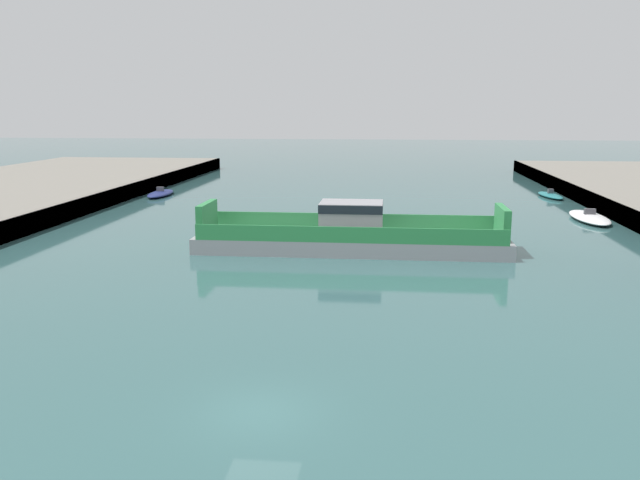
{
  "coord_description": "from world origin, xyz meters",
  "views": [
    {
      "loc": [
        4.13,
        -20.12,
        10.03
      ],
      "look_at": [
        0.0,
        19.62,
        2.0
      ],
      "focal_mm": 36.78,
      "sensor_mm": 36.0,
      "label": 1
    }
  ],
  "objects_px": {
    "moored_boat_near_right": "(589,217)",
    "moored_boat_mid_right": "(550,195)",
    "moored_boat_near_left": "(160,193)",
    "chain_ferry": "(351,235)"
  },
  "relations": [
    {
      "from": "moored_boat_near_right",
      "to": "moored_boat_mid_right",
      "type": "height_order",
      "value": "moored_boat_near_right"
    },
    {
      "from": "moored_boat_near_right",
      "to": "moored_boat_near_left",
      "type": "bearing_deg",
      "value": 164.3
    },
    {
      "from": "moored_boat_near_left",
      "to": "moored_boat_near_right",
      "type": "relative_size",
      "value": 0.85
    },
    {
      "from": "moored_boat_near_left",
      "to": "moored_boat_near_right",
      "type": "xyz_separation_m",
      "value": [
        44.8,
        -12.59,
        0.01
      ]
    },
    {
      "from": "chain_ferry",
      "to": "moored_boat_mid_right",
      "type": "xyz_separation_m",
      "value": [
        21.15,
        30.75,
        -0.81
      ]
    },
    {
      "from": "moored_boat_mid_right",
      "to": "moored_boat_near_right",
      "type": "bearing_deg",
      "value": -90.86
    },
    {
      "from": "moored_boat_mid_right",
      "to": "moored_boat_near_left",
      "type": "bearing_deg",
      "value": -175.8
    },
    {
      "from": "chain_ferry",
      "to": "moored_boat_near_right",
      "type": "height_order",
      "value": "chain_ferry"
    },
    {
      "from": "chain_ferry",
      "to": "moored_boat_mid_right",
      "type": "bearing_deg",
      "value": 55.49
    },
    {
      "from": "chain_ferry",
      "to": "moored_boat_near_left",
      "type": "height_order",
      "value": "chain_ferry"
    }
  ]
}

